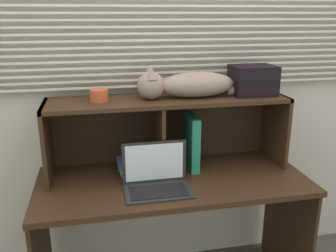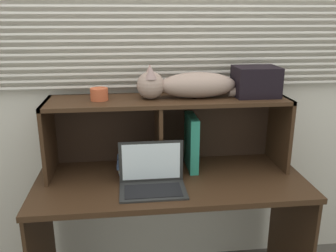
# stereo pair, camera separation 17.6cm
# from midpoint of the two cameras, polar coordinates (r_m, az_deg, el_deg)

# --- Properties ---
(back_panel_with_blinds) EXTENTS (4.40, 0.08, 2.50)m
(back_panel_with_blinds) POSITION_cam_midpoint_polar(r_m,az_deg,el_deg) (2.19, 1.68, 7.89)
(back_panel_with_blinds) COLOR beige
(back_panel_with_blinds) RESTS_ON ground
(desk) EXTENTS (1.47, 0.63, 0.75)m
(desk) POSITION_cam_midpoint_polar(r_m,az_deg,el_deg) (2.08, 2.94, -11.88)
(desk) COLOR #362113
(desk) RESTS_ON ground
(hutch_shelf_unit) EXTENTS (1.33, 0.33, 0.42)m
(hutch_shelf_unit) POSITION_cam_midpoint_polar(r_m,az_deg,el_deg) (2.06, 2.18, 1.16)
(hutch_shelf_unit) COLOR #362113
(hutch_shelf_unit) RESTS_ON desk
(cat) EXTENTS (0.75, 0.17, 0.18)m
(cat) POSITION_cam_midpoint_polar(r_m,az_deg,el_deg) (2.01, 5.69, 6.40)
(cat) COLOR gray
(cat) RESTS_ON hutch_shelf_unit
(laptop) EXTENTS (0.34, 0.22, 0.23)m
(laptop) POSITION_cam_midpoint_polar(r_m,az_deg,el_deg) (1.88, 0.22, -8.31)
(laptop) COLOR #252525
(laptop) RESTS_ON desk
(binder_upright) EXTENTS (0.05, 0.23, 0.31)m
(binder_upright) POSITION_cam_midpoint_polar(r_m,az_deg,el_deg) (2.10, 6.09, -2.57)
(binder_upright) COLOR #27836C
(binder_upright) RESTS_ON desk
(book_stack) EXTENTS (0.16, 0.22, 0.07)m
(book_stack) POSITION_cam_midpoint_polar(r_m,az_deg,el_deg) (2.10, -3.36, -6.16)
(book_stack) COLOR maroon
(book_stack) RESTS_ON desk
(small_basket) EXTENTS (0.09, 0.09, 0.06)m
(small_basket) POSITION_cam_midpoint_polar(r_m,az_deg,el_deg) (1.97, -8.20, 4.93)
(small_basket) COLOR #B64D2E
(small_basket) RESTS_ON hutch_shelf_unit
(storage_box) EXTENTS (0.24, 0.19, 0.17)m
(storage_box) POSITION_cam_midpoint_polar(r_m,az_deg,el_deg) (2.12, 15.94, 6.69)
(storage_box) COLOR black
(storage_box) RESTS_ON hutch_shelf_unit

